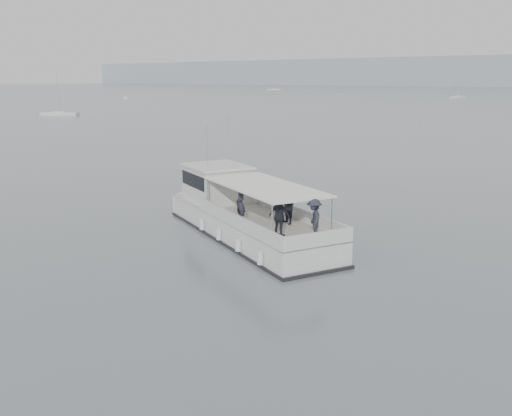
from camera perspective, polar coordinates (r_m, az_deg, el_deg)
The scene contains 3 objects.
ground at distance 31.40m, azimuth -6.11°, elevation -1.80°, with size 1400.00×1400.00×0.00m, color slate.
tour_boat at distance 29.90m, azimuth -1.88°, elevation -0.50°, with size 14.09×8.46×6.12m.
moored_fleet at distance 220.65m, azimuth 21.03°, elevation 10.08°, with size 395.26×248.16×10.81m.
Camera 1 is at (21.45, -21.52, 7.92)m, focal length 40.00 mm.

